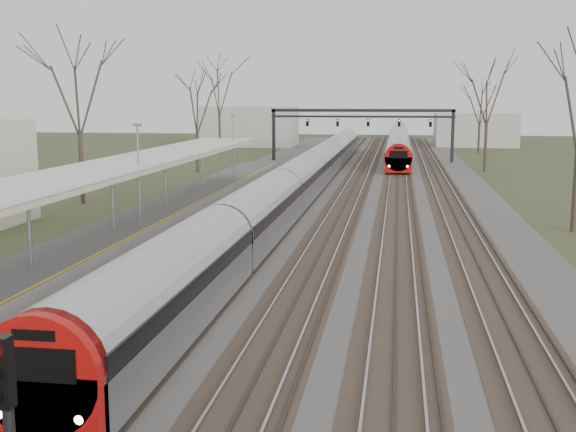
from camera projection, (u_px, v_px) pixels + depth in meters
name	position (u px, v px, depth m)	size (l,w,h in m)	color
track_bed	(341.00, 195.00, 54.09)	(24.00, 160.00, 0.22)	#474442
platform	(140.00, 226.00, 38.33)	(3.50, 69.00, 1.00)	#9E9B93
canopy	(103.00, 170.00, 33.37)	(4.10, 50.00, 3.11)	slate
signal_gantry	(362.00, 119.00, 82.56)	(21.00, 0.59, 6.08)	black
tree_west_far	(78.00, 87.00, 48.55)	(5.50, 5.50, 11.33)	#2D231C
train_near	(310.00, 171.00, 58.06)	(2.62, 90.21, 3.05)	#A3A5AD
train_far	(399.00, 139.00, 104.26)	(2.62, 75.21, 3.05)	#A3A5AD
signal_post	(7.00, 431.00, 9.84)	(0.35, 0.45, 4.10)	black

